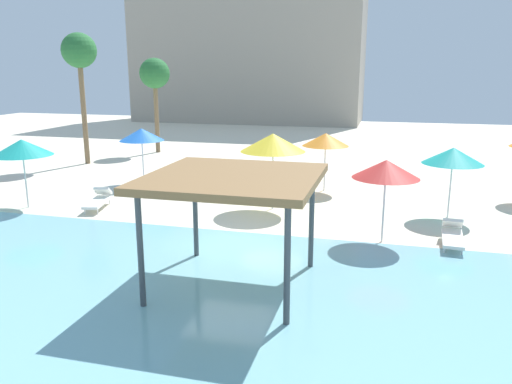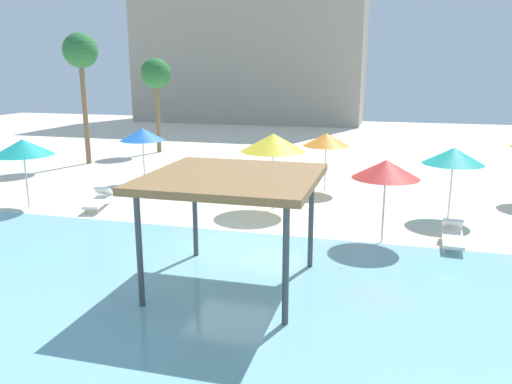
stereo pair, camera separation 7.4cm
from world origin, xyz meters
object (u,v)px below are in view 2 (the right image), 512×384
(beach_umbrella_orange_4, at_px, (326,140))
(lounge_chair_1, at_px, (453,235))
(lounge_chair_2, at_px, (99,199))
(palm_tree_0, at_px, (81,54))
(beach_umbrella_teal_0, at_px, (454,156))
(beach_umbrella_blue_5, at_px, (142,135))
(palm_tree_1, at_px, (156,75))
(beach_umbrella_teal_1, at_px, (23,147))
(beach_umbrella_yellow_6, at_px, (273,143))
(shade_pavilion, at_px, (232,182))
(beach_umbrella_red_3, at_px, (386,169))

(beach_umbrella_orange_4, xyz_separation_m, lounge_chair_1, (4.73, -6.26, -1.94))
(lounge_chair_2, height_order, palm_tree_0, palm_tree_0)
(beach_umbrella_teal_0, height_order, lounge_chair_2, beach_umbrella_teal_0)
(beach_umbrella_orange_4, bearing_deg, lounge_chair_2, -147.37)
(beach_umbrella_orange_4, height_order, beach_umbrella_blue_5, beach_umbrella_blue_5)
(beach_umbrella_teal_0, distance_m, lounge_chair_1, 3.73)
(lounge_chair_1, xyz_separation_m, palm_tree_1, (-16.57, 14.21, 4.55))
(beach_umbrella_teal_0, height_order, palm_tree_1, palm_tree_1)
(beach_umbrella_teal_1, height_order, beach_umbrella_yellow_6, beach_umbrella_yellow_6)
(beach_umbrella_orange_4, bearing_deg, beach_umbrella_teal_1, -151.85)
(palm_tree_1, bearing_deg, beach_umbrella_blue_5, -68.61)
(beach_umbrella_teal_0, relative_size, palm_tree_0, 0.36)
(lounge_chair_1, bearing_deg, shade_pavilion, -46.97)
(beach_umbrella_blue_5, xyz_separation_m, palm_tree_1, (-3.43, 8.75, 2.56))
(beach_umbrella_orange_4, bearing_deg, beach_umbrella_teal_0, -32.12)
(beach_umbrella_teal_1, relative_size, lounge_chair_2, 1.35)
(lounge_chair_2, relative_size, palm_tree_0, 0.27)
(lounge_chair_2, height_order, palm_tree_1, palm_tree_1)
(shade_pavilion, xyz_separation_m, beach_umbrella_blue_5, (-7.56, 10.02, -0.33))
(beach_umbrella_red_3, bearing_deg, beach_umbrella_blue_5, 152.86)
(lounge_chair_2, xyz_separation_m, palm_tree_0, (-5.86, 8.37, 5.72))
(shade_pavilion, distance_m, beach_umbrella_red_3, 5.59)
(beach_umbrella_yellow_6, height_order, lounge_chair_1, beach_umbrella_yellow_6)
(beach_umbrella_red_3, height_order, palm_tree_0, palm_tree_0)
(beach_umbrella_teal_1, relative_size, palm_tree_0, 0.37)
(beach_umbrella_yellow_6, bearing_deg, shade_pavilion, -84.57)
(beach_umbrella_yellow_6, bearing_deg, beach_umbrella_teal_1, -166.57)
(beach_umbrella_teal_1, bearing_deg, beach_umbrella_orange_4, 28.15)
(shade_pavilion, relative_size, beach_umbrella_teal_0, 1.56)
(beach_umbrella_red_3, height_order, lounge_chair_2, beach_umbrella_red_3)
(lounge_chair_1, distance_m, lounge_chair_2, 12.88)
(palm_tree_1, bearing_deg, lounge_chair_1, -40.61)
(beach_umbrella_red_3, relative_size, lounge_chair_1, 1.35)
(beach_umbrella_yellow_6, bearing_deg, beach_umbrella_teal_0, 4.44)
(palm_tree_0, relative_size, palm_tree_1, 1.21)
(beach_umbrella_teal_1, distance_m, lounge_chair_1, 15.72)
(beach_umbrella_orange_4, bearing_deg, shade_pavilion, -94.52)
(beach_umbrella_red_3, xyz_separation_m, lounge_chair_1, (2.09, 0.21, -1.99))
(beach_umbrella_teal_1, relative_size, beach_umbrella_orange_4, 1.05)
(lounge_chair_2, distance_m, palm_tree_0, 11.71)
(beach_umbrella_blue_5, bearing_deg, palm_tree_1, 111.39)
(beach_umbrella_yellow_6, xyz_separation_m, palm_tree_1, (-10.30, 11.54, 2.30))
(lounge_chair_1, bearing_deg, lounge_chair_2, -90.96)
(palm_tree_1, bearing_deg, beach_umbrella_teal_1, -85.89)
(beach_umbrella_teal_0, height_order, beach_umbrella_blue_5, beach_umbrella_blue_5)
(beach_umbrella_orange_4, relative_size, beach_umbrella_yellow_6, 0.87)
(shade_pavilion, bearing_deg, beach_umbrella_teal_1, 153.36)
(lounge_chair_2, bearing_deg, beach_umbrella_orange_4, 109.59)
(lounge_chair_1, distance_m, palm_tree_1, 22.30)
(shade_pavilion, height_order, palm_tree_1, palm_tree_1)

